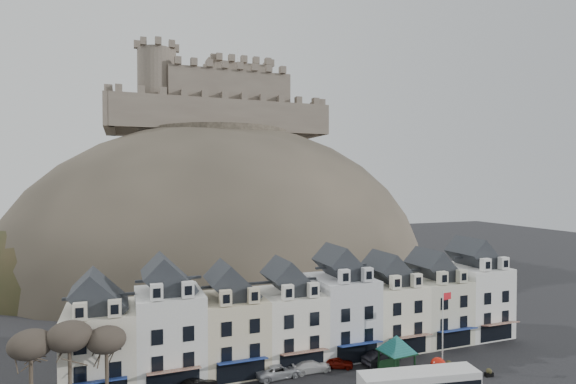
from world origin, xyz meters
The scene contains 15 objects.
townhouse_terrace centered at (0.15, 15.97, 5.30)m, with size 54.40×9.35×11.80m.
castle_hill centered at (1.25, 68.95, 0.11)m, with size 100.00×76.00×68.00m.
castle centered at (0.51, 75.93, 40.19)m, with size 50.20×22.20×22.00m.
tree_left_far centered at (-29.00, 10.50, 6.90)m, with size 3.61×3.61×8.24m.
tree_left_mid centered at (-26.00, 10.50, 7.24)m, with size 3.78×3.78×8.64m.
tree_left_near centered at (-23.00, 10.50, 6.55)m, with size 3.43×3.43×7.84m.
bus_shelter centered at (6.22, 8.40, 3.24)m, with size 6.55×6.55×4.18m.
red_buoy centered at (10.00, 6.25, 1.03)m, with size 1.63×1.63×2.02m.
flagpole centered at (11.58, 7.40, 5.03)m, with size 1.27×0.22×8.81m.
planter_west centered at (12.00, 7.00, 0.54)m, with size 1.22×0.79×1.13m.
planter_east centered at (15.05, 4.31, 0.43)m, with size 0.92×0.62×0.88m.
car_silver centered at (-6.08, 12.00, 0.71)m, with size 2.37×5.05×1.43m, color #B2B4BA.
car_white centered at (-2.40, 12.00, 0.67)m, with size 1.89×4.65×1.35m, color white.
car_maroon centered at (0.80, 12.00, 0.62)m, with size 1.47×3.65×1.25m, color #630C05.
car_charcoal centered at (6.00, 11.13, 0.76)m, with size 1.60×4.60×1.51m, color black.
Camera 1 is at (-21.57, -32.65, 20.98)m, focal length 28.00 mm.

